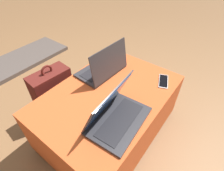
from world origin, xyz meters
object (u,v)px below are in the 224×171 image
backpack (54,95)px  laptop_near (115,114)px  cell_phone (163,81)px  laptop_far (104,68)px

backpack → laptop_near: bearing=93.3°
cell_phone → backpack: backpack is taller
laptop_far → laptop_near: bearing=50.8°
laptop_near → cell_phone: (0.48, -0.07, -0.05)m
laptop_far → cell_phone: laptop_far is taller
backpack → cell_phone: bearing=127.5°
cell_phone → backpack: (-0.46, 0.73, -0.22)m
cell_phone → backpack: bearing=9.6°
backpack → laptop_far: bearing=136.6°
laptop_near → cell_phone: size_ratio=2.36×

